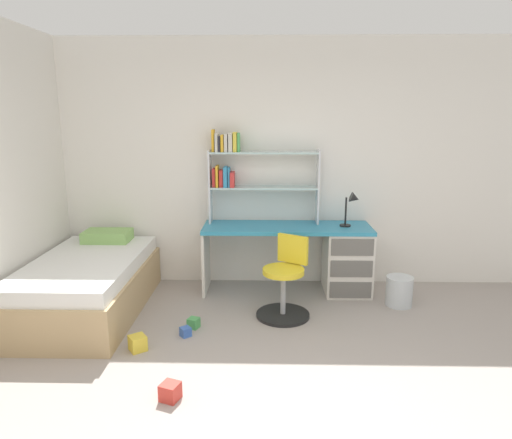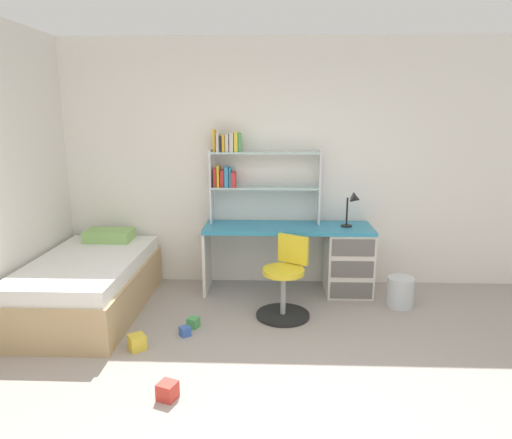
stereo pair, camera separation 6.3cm
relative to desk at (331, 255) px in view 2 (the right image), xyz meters
The scene contains 11 objects.
room_shell 2.34m from the desk, 149.01° to the right, with size 5.93×6.46×2.75m.
desk is the anchor object (origin of this frame).
bookshelf_hutch 1.33m from the desk, 169.73° to the left, with size 1.21×0.22×1.02m.
desk_lamp 0.62m from the desk, ahead, with size 0.20×0.17×0.38m.
swivel_chair 0.85m from the desk, 128.67° to the right, with size 0.52×0.52×0.78m.
bed_platform 2.55m from the desk, 166.17° to the right, with size 1.02×1.82×0.67m.
waste_bin 0.81m from the desk, 29.90° to the right, with size 0.27×0.27×0.30m, color silver.
toy_block_green_0 1.71m from the desk, 145.19° to the right, with size 0.09×0.09×0.09m, color #479E51.
toy_block_yellow_1 2.27m from the desk, 142.15° to the right, with size 0.13×0.13×0.13m, color gold.
toy_block_blue_2 1.84m from the desk, 141.68° to the right, with size 0.08×0.08×0.08m, color #3860B7.
toy_block_red_3 2.49m from the desk, 123.57° to the right, with size 0.12×0.12×0.12m, color red.
Camera 2 is at (-0.11, -2.44, 1.91)m, focal length 32.37 mm.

